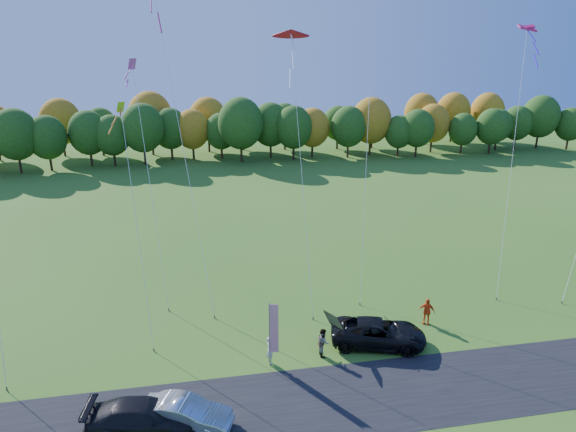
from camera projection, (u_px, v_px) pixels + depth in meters
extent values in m
plane|color=#326119|center=(306.00, 358.00, 30.76)|extent=(160.00, 160.00, 0.00)
cube|color=black|center=(323.00, 401.00, 27.03)|extent=(90.00, 6.00, 0.01)
imported|color=black|center=(378.00, 333.00, 31.89)|extent=(6.40, 4.27, 1.63)
imported|color=silver|center=(186.00, 414.00, 25.04)|extent=(4.83, 3.16, 1.50)
imported|color=black|center=(144.00, 417.00, 24.78)|extent=(5.76, 2.97, 1.60)
imported|color=silver|center=(270.00, 350.00, 30.04)|extent=(0.51, 0.69, 1.73)
imported|color=gray|center=(323.00, 342.00, 30.82)|extent=(0.67, 0.86, 1.75)
imported|color=#DC4514|center=(427.00, 311.00, 34.25)|extent=(1.15, 0.92, 1.83)
cylinder|color=#999999|center=(269.00, 335.00, 29.38)|extent=(0.06, 0.06, 4.12)
cube|color=red|center=(274.00, 329.00, 29.24)|extent=(0.51, 0.14, 3.09)
cube|color=navy|center=(274.00, 311.00, 28.90)|extent=(0.51, 0.13, 0.80)
cylinder|color=#4C3F33|center=(215.00, 317.00, 35.16)|extent=(0.08, 0.08, 0.20)
cylinder|color=#4C3F33|center=(360.00, 304.00, 36.90)|extent=(0.08, 0.08, 0.20)
cylinder|color=#4C3F33|center=(313.00, 318.00, 34.99)|extent=(0.08, 0.08, 0.20)
cone|color=#B70B22|center=(291.00, 32.00, 38.16)|extent=(2.93, 2.24, 3.20)
cylinder|color=#4C3F33|center=(496.00, 298.00, 37.67)|extent=(0.08, 0.08, 0.20)
cube|color=#D51760|center=(527.00, 28.00, 39.88)|extent=(3.19, 1.11, 1.22)
cylinder|color=#4C3F33|center=(154.00, 350.00, 31.41)|extent=(0.08, 0.08, 0.20)
cube|color=#9FD216|center=(121.00, 107.00, 32.42)|extent=(1.11, 1.11, 1.32)
cylinder|color=#4C3F33|center=(7.00, 388.00, 27.91)|extent=(0.08, 0.08, 0.20)
cylinder|color=#4C3F33|center=(169.00, 309.00, 36.13)|extent=(0.08, 0.08, 0.20)
cube|color=#D446A3|center=(132.00, 64.00, 36.04)|extent=(1.28, 1.28, 1.52)
cylinder|color=#4C3F33|center=(562.00, 302.00, 37.11)|extent=(0.08, 0.08, 0.20)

